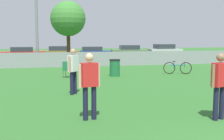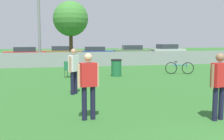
{
  "view_description": "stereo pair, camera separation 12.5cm",
  "coord_description": "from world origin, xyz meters",
  "views": [
    {
      "loc": [
        -4.24,
        -2.99,
        2.04
      ],
      "look_at": [
        -2.1,
        5.82,
        1.05
      ],
      "focal_mm": 45.0,
      "sensor_mm": 36.0,
      "label": 1
    },
    {
      "loc": [
        -4.12,
        -3.02,
        2.04
      ],
      "look_at": [
        -2.1,
        5.82,
        1.05
      ],
      "focal_mm": 45.0,
      "sensor_mm": 36.0,
      "label": 2
    }
  ],
  "objects": [
    {
      "name": "parked_car_tan",
      "position": [
        -2.54,
        27.61,
        0.67
      ],
      "size": [
        4.43,
        2.33,
        1.33
      ],
      "rotation": [
        0.0,
        0.0,
        -0.13
      ],
      "color": "black",
      "rests_on": "ground_plane"
    },
    {
      "name": "fence_backline",
      "position": [
        0.0,
        18.0,
        0.55
      ],
      "size": [
        22.39,
        0.07,
        1.21
      ],
      "color": "gray",
      "rests_on": "ground_plane"
    },
    {
      "name": "light_pole",
      "position": [
        -4.71,
        19.0,
        4.76
      ],
      "size": [
        0.9,
        0.36,
        8.02
      ],
      "color": "gray",
      "rests_on": "ground_plane"
    },
    {
      "name": "parked_car_silver",
      "position": [
        9.72,
        28.08,
        0.72
      ],
      "size": [
        4.22,
        2.16,
        1.48
      ],
      "rotation": [
        0.0,
        0.0,
        0.08
      ],
      "color": "black",
      "rests_on": "ground_plane"
    },
    {
      "name": "folding_chair_sideline",
      "position": [
        -3.03,
        12.06,
        0.49
      ],
      "size": [
        0.61,
        0.61,
        0.88
      ],
      "rotation": [
        0.0,
        0.0,
        2.73
      ],
      "color": "#333338",
      "rests_on": "ground_plane"
    },
    {
      "name": "player_defender_red",
      "position": [
        0.05,
        3.15,
        0.99
      ],
      "size": [
        0.55,
        0.33,
        1.7
      ],
      "rotation": [
        0.0,
        0.0,
        0.29
      ],
      "color": "#191933",
      "rests_on": "ground_plane"
    },
    {
      "name": "bicycle_sideline",
      "position": [
        3.45,
        12.17,
        0.36
      ],
      "size": [
        1.6,
        0.62,
        0.75
      ],
      "rotation": [
        0.0,
        0.0,
        -0.32
      ],
      "color": "black",
      "rests_on": "ground_plane"
    },
    {
      "name": "trash_bin",
      "position": [
        -0.44,
        12.0,
        0.48
      ],
      "size": [
        0.59,
        0.59,
        0.95
      ],
      "color": "#1E6638",
      "rests_on": "ground_plane"
    },
    {
      "name": "player_receiver_white",
      "position": [
        -3.2,
        7.37,
        0.99
      ],
      "size": [
        0.42,
        0.47,
        1.7
      ],
      "rotation": [
        0.0,
        0.0,
        0.91
      ],
      "color": "#191933",
      "rests_on": "ground_plane"
    },
    {
      "name": "parked_car_red",
      "position": [
        -6.43,
        26.64,
        0.63
      ],
      "size": [
        4.28,
        2.25,
        1.29
      ],
      "rotation": [
        0.0,
        0.0,
        0.12
      ],
      "color": "black",
      "rests_on": "ground_plane"
    },
    {
      "name": "player_thrower_red",
      "position": [
        -3.14,
        3.93,
        0.99
      ],
      "size": [
        0.56,
        0.28,
        1.7
      ],
      "rotation": [
        0.0,
        0.0,
        0.15
      ],
      "color": "#191933",
      "rests_on": "ground_plane"
    },
    {
      "name": "parked_car_blue",
      "position": [
        0.87,
        27.3,
        0.62
      ],
      "size": [
        4.23,
        1.93,
        1.26
      ],
      "rotation": [
        0.0,
        0.0,
        -0.07
      ],
      "color": "black",
      "rests_on": "ground_plane"
    },
    {
      "name": "parked_car_olive",
      "position": [
        5.38,
        28.07,
        0.68
      ],
      "size": [
        4.3,
        2.09,
        1.39
      ],
      "rotation": [
        0.0,
        0.0,
        -0.1
      ],
      "color": "black",
      "rests_on": "ground_plane"
    },
    {
      "name": "tree_near_pole",
      "position": [
        -2.11,
        21.95,
        3.82
      ],
      "size": [
        3.06,
        3.06,
        5.37
      ],
      "color": "#4C331E",
      "rests_on": "ground_plane"
    }
  ]
}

